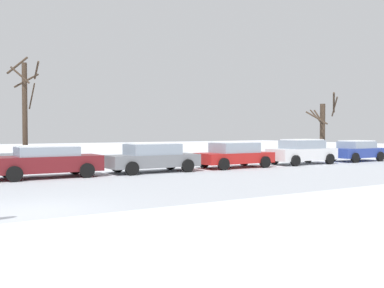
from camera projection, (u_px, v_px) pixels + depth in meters
ground_plane at (25, 213)px, 10.71m from camera, size 120.00×120.00×0.00m
road_surface at (6, 197)px, 13.31m from camera, size 80.00×8.09×0.00m
parked_car_maroon at (47, 161)px, 18.78m from camera, size 4.55×2.04×1.41m
parked_car_gray at (153, 157)px, 21.27m from camera, size 4.56×1.99×1.46m
parked_car_red at (234, 154)px, 23.88m from camera, size 4.31×2.08×1.44m
parked_car_white at (302, 152)px, 26.36m from camera, size 4.42×1.99×1.53m
parked_car_blue at (357, 151)px, 28.94m from camera, size 3.90×1.97×1.40m
tree_far_mid at (25, 112)px, 20.91m from camera, size 1.54×1.46×5.73m
tree_far_right at (323, 128)px, 31.69m from camera, size 2.33×1.93×4.79m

